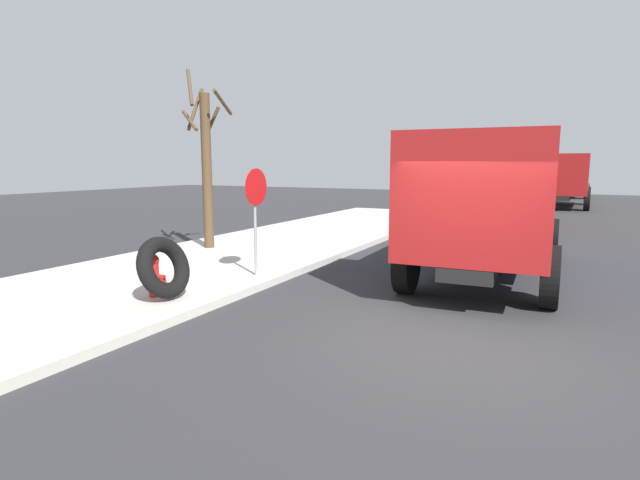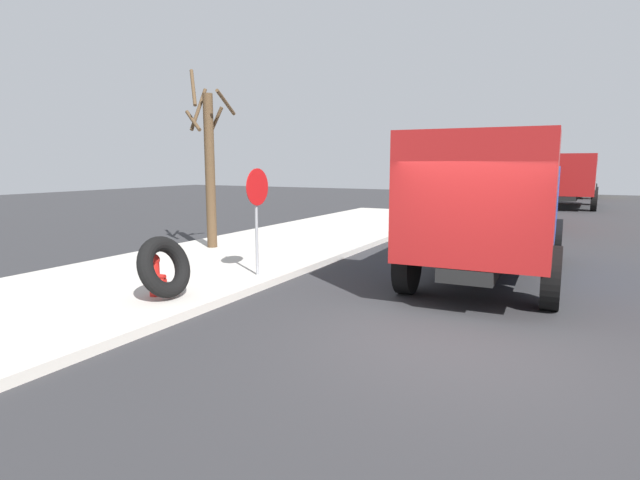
% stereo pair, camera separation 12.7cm
% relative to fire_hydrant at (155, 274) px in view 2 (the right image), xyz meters
% --- Properties ---
extents(ground_plane, '(80.00, 80.00, 0.00)m').
position_rel_fire_hydrant_xyz_m(ground_plane, '(0.40, -5.13, -0.55)').
color(ground_plane, '#2D2D30').
extents(sidewalk_curb, '(36.00, 5.00, 0.15)m').
position_rel_fire_hydrant_xyz_m(sidewalk_curb, '(0.40, 1.37, -0.48)').
color(sidewalk_curb, '#BCB7AD').
rests_on(sidewalk_curb, ground).
extents(fire_hydrant, '(0.22, 0.49, 0.75)m').
position_rel_fire_hydrant_xyz_m(fire_hydrant, '(0.00, 0.00, 0.00)').
color(fire_hydrant, red).
rests_on(fire_hydrant, sidewalk_curb).
extents(loose_tire, '(1.09, 0.62, 1.12)m').
position_rel_fire_hydrant_xyz_m(loose_tire, '(-0.05, -0.29, 0.16)').
color(loose_tire, black).
rests_on(loose_tire, sidewalk_curb).
extents(stop_sign, '(0.76, 0.08, 2.22)m').
position_rel_fire_hydrant_xyz_m(stop_sign, '(2.26, -0.63, 1.14)').
color(stop_sign, gray).
rests_on(stop_sign, sidewalk_curb).
extents(dump_truck_blue, '(7.08, 3.00, 3.00)m').
position_rel_fire_hydrant_xyz_m(dump_truck_blue, '(4.95, -4.87, 1.06)').
color(dump_truck_blue, '#1E3899').
rests_on(dump_truck_blue, ground).
extents(dump_truck_red, '(7.11, 3.08, 3.00)m').
position_rel_fire_hydrant_xyz_m(dump_truck_red, '(15.43, -3.96, 1.06)').
color(dump_truck_red, red).
rests_on(dump_truck_red, ground).
extents(dump_truck_gray, '(7.06, 2.94, 3.00)m').
position_rel_fire_hydrant_xyz_m(dump_truck_gray, '(25.90, -5.90, 1.06)').
color(dump_truck_gray, slate).
rests_on(dump_truck_gray, ground).
extents(dump_truck_yellow, '(7.07, 2.97, 3.00)m').
position_rel_fire_hydrant_xyz_m(dump_truck_yellow, '(36.37, -5.92, 1.06)').
color(dump_truck_yellow, gold).
rests_on(dump_truck_yellow, ground).
extents(bare_tree, '(1.30, 1.31, 4.85)m').
position_rel_fire_hydrant_xyz_m(bare_tree, '(4.61, 2.56, 1.94)').
color(bare_tree, '#4C3823').
rests_on(bare_tree, sidewalk_curb).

